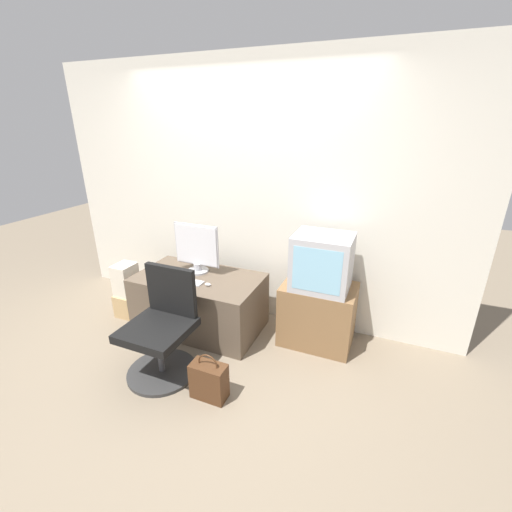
{
  "coord_description": "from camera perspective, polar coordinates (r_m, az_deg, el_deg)",
  "views": [
    {
      "loc": [
        1.42,
        -1.81,
        2.02
      ],
      "look_at": [
        0.25,
        0.95,
        0.82
      ],
      "focal_mm": 24.0,
      "sensor_mm": 36.0,
      "label": 1
    }
  ],
  "objects": [
    {
      "name": "ground_plane",
      "position": [
        3.06,
        -12.1,
        -20.06
      ],
      "size": [
        12.0,
        12.0,
        0.0
      ],
      "primitive_type": "plane",
      "color": "#7F705B"
    },
    {
      "name": "wall_back",
      "position": [
        3.52,
        -1.49,
        9.99
      ],
      "size": [
        4.4,
        0.05,
        2.6
      ],
      "color": "silver",
      "rests_on": "ground_plane"
    },
    {
      "name": "desk",
      "position": [
        3.58,
        -9.35,
        -7.55
      ],
      "size": [
        1.25,
        0.71,
        0.57
      ],
      "color": "brown",
      "rests_on": "ground_plane"
    },
    {
      "name": "side_stand",
      "position": [
        3.35,
        10.19,
        -9.52
      ],
      "size": [
        0.67,
        0.47,
        0.6
      ],
      "color": "olive",
      "rests_on": "ground_plane"
    },
    {
      "name": "main_monitor",
      "position": [
        3.47,
        -9.86,
        1.17
      ],
      "size": [
        0.49,
        0.21,
        0.5
      ],
      "color": "#B2B2B7",
      "rests_on": "desk"
    },
    {
      "name": "keyboard",
      "position": [
        3.37,
        -11.68,
        -4.08
      ],
      "size": [
        0.36,
        0.11,
        0.01
      ],
      "color": "silver",
      "rests_on": "desk"
    },
    {
      "name": "mouse",
      "position": [
        3.24,
        -8.02,
        -4.71
      ],
      "size": [
        0.06,
        0.04,
        0.03
      ],
      "color": "silver",
      "rests_on": "desk"
    },
    {
      "name": "crt_tv",
      "position": [
        3.08,
        10.94,
        -1.01
      ],
      "size": [
        0.5,
        0.42,
        0.5
      ],
      "color": "#B7B7BC",
      "rests_on": "side_stand"
    },
    {
      "name": "office_chair",
      "position": [
        3.01,
        -15.37,
        -12.0
      ],
      "size": [
        0.58,
        0.58,
        0.9
      ],
      "color": "#333333",
      "rests_on": "ground_plane"
    },
    {
      "name": "cardboard_box_lower",
      "position": [
        4.07,
        -20.35,
        -7.41
      ],
      "size": [
        0.21,
        0.28,
        0.25
      ],
      "color": "tan",
      "rests_on": "ground_plane"
    },
    {
      "name": "cardboard_box_upper",
      "position": [
        3.94,
        -20.91,
        -3.64
      ],
      "size": [
        0.19,
        0.23,
        0.34
      ],
      "color": "beige",
      "rests_on": "cardboard_box_lower"
    },
    {
      "name": "handbag",
      "position": [
        2.82,
        -7.85,
        -19.88
      ],
      "size": [
        0.28,
        0.15,
        0.4
      ],
      "color": "#4C2D19",
      "rests_on": "ground_plane"
    }
  ]
}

